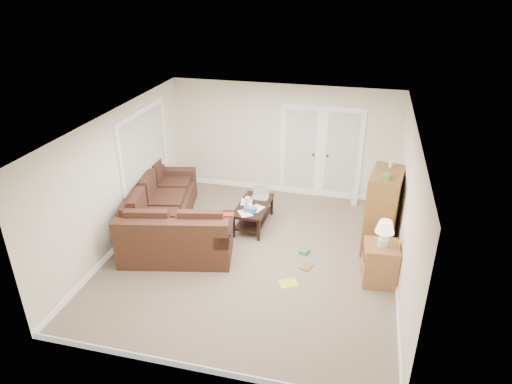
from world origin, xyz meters
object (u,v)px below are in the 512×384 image
(coffee_table, at_px, (254,213))
(tv_armoire, at_px, (383,211))
(sectional_sofa, at_px, (168,219))
(side_cabinet, at_px, (380,260))

(coffee_table, distance_m, tv_armoire, 2.51)
(sectional_sofa, xyz_separation_m, side_cabinet, (3.93, -0.51, 0.05))
(sectional_sofa, relative_size, coffee_table, 2.64)
(sectional_sofa, bearing_deg, tv_armoire, -4.31)
(tv_armoire, relative_size, side_cabinet, 1.43)
(side_cabinet, bearing_deg, coffee_table, 147.07)
(coffee_table, distance_m, side_cabinet, 2.78)
(tv_armoire, bearing_deg, side_cabinet, -81.17)
(sectional_sofa, relative_size, tv_armoire, 1.91)
(sectional_sofa, distance_m, side_cabinet, 3.97)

